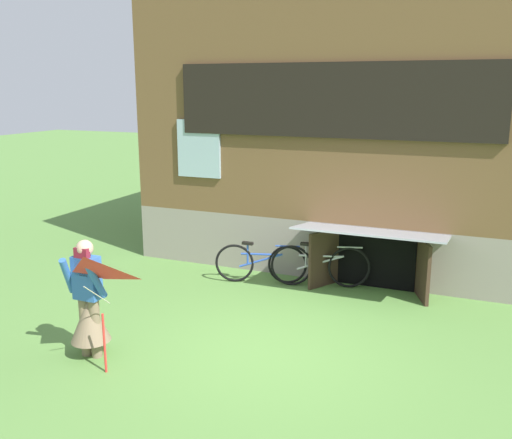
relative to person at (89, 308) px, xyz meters
name	(u,v)px	position (x,y,z in m)	size (l,w,h in m)	color
ground_plane	(266,348)	(2.06, 1.11, -0.67)	(60.00, 60.00, 0.00)	#56843D
log_house	(363,128)	(2.06, 6.79, 1.93)	(7.92, 6.48, 5.20)	gray
person	(89,308)	(0.00, 0.00, 0.00)	(0.61, 0.52, 1.59)	#7F6B51
kite	(86,284)	(0.38, -0.48, 0.55)	(0.77, 0.78, 1.46)	red
bicycle_silver	(320,266)	(2.04, 3.74, -0.28)	(1.70, 0.53, 0.80)	black
bicycle_blue	(261,263)	(0.99, 3.53, -0.30)	(1.61, 0.52, 0.76)	black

